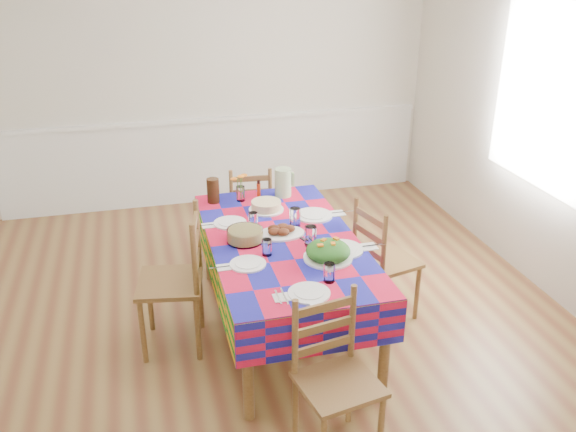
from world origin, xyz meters
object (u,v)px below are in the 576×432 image
at_px(chair_far, 250,212).
at_px(chair_left, 177,282).
at_px(tea_pitcher, 213,191).
at_px(chair_right, 382,261).
at_px(green_pitcher, 283,182).
at_px(dining_table, 283,249).
at_px(chair_near, 335,379).
at_px(meat_platter, 281,231).

relative_size(chair_far, chair_left, 0.86).
bearing_deg(tea_pitcher, chair_right, -34.81).
bearing_deg(green_pitcher, chair_left, -140.50).
relative_size(dining_table, tea_pitcher, 9.65).
xyz_separation_m(dining_table, green_pitcher, (0.19, 0.75, 0.19)).
bearing_deg(chair_right, tea_pitcher, 41.08).
distance_m(chair_left, chair_right, 1.47).
relative_size(chair_near, chair_far, 1.06).
xyz_separation_m(meat_platter, chair_left, (-0.73, -0.07, -0.25)).
relative_size(chair_far, chair_right, 0.94).
bearing_deg(chair_far, tea_pitcher, 54.32).
xyz_separation_m(meat_platter, tea_pitcher, (-0.37, 0.70, 0.07)).
relative_size(dining_table, chair_far, 2.16).
bearing_deg(dining_table, chair_right, -0.80).
xyz_separation_m(green_pitcher, tea_pitcher, (-0.56, 0.01, -0.02)).
height_order(dining_table, chair_right, chair_right).
height_order(tea_pitcher, chair_right, chair_right).
xyz_separation_m(meat_platter, green_pitcher, (0.19, 0.69, 0.09)).
relative_size(tea_pitcher, chair_right, 0.21).
distance_m(meat_platter, chair_far, 1.15).
bearing_deg(meat_platter, chair_near, -90.37).
height_order(green_pitcher, chair_right, green_pitcher).
relative_size(green_pitcher, tea_pitcher, 1.18).
bearing_deg(dining_table, chair_far, 90.20).
xyz_separation_m(meat_platter, chair_near, (-0.01, -1.23, -0.30)).
xyz_separation_m(dining_table, chair_right, (0.74, -0.01, -0.19)).
bearing_deg(meat_platter, tea_pitcher, 117.84).
height_order(dining_table, chair_near, chair_near).
distance_m(chair_near, chair_far, 2.34).
bearing_deg(green_pitcher, meat_platter, -105.25).
bearing_deg(green_pitcher, chair_right, -54.16).
distance_m(chair_far, chair_left, 1.39).
xyz_separation_m(green_pitcher, chair_far, (-0.19, 0.42, -0.41)).
height_order(chair_far, chair_right, chair_right).
height_order(chair_far, chair_left, chair_left).
bearing_deg(chair_near, dining_table, 79.02).
bearing_deg(chair_right, chair_near, 133.04).
relative_size(dining_table, chair_near, 2.03).
xyz_separation_m(chair_near, chair_right, (0.75, 1.16, 0.00)).
xyz_separation_m(dining_table, chair_left, (-0.73, -0.01, -0.15)).
xyz_separation_m(dining_table, chair_near, (-0.01, -1.17, -0.19)).
bearing_deg(dining_table, green_pitcher, 75.98).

